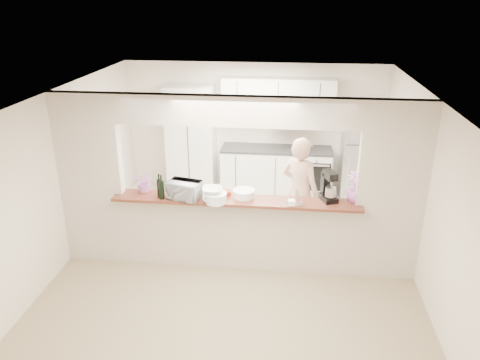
# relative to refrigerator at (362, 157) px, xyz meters

# --- Properties ---
(floor) EXTENTS (6.00, 6.00, 0.00)m
(floor) POSITION_rel_refrigerator_xyz_m (-2.05, -2.65, -0.85)
(floor) COLOR tan
(floor) RESTS_ON ground
(tile_overlay) EXTENTS (5.00, 2.90, 0.01)m
(tile_overlay) POSITION_rel_refrigerator_xyz_m (-2.05, -1.10, -0.84)
(tile_overlay) COLOR beige
(tile_overlay) RESTS_ON floor
(partition) EXTENTS (5.00, 0.15, 2.50)m
(partition) POSITION_rel_refrigerator_xyz_m (-2.05, -2.65, 0.63)
(partition) COLOR beige
(partition) RESTS_ON floor
(bar_counter) EXTENTS (3.40, 0.38, 1.09)m
(bar_counter) POSITION_rel_refrigerator_xyz_m (-2.05, -2.65, -0.27)
(bar_counter) COLOR beige
(bar_counter) RESTS_ON floor
(kitchen_cabinets) EXTENTS (3.15, 0.62, 2.25)m
(kitchen_cabinets) POSITION_rel_refrigerator_xyz_m (-2.24, 0.07, 0.12)
(kitchen_cabinets) COLOR silver
(kitchen_cabinets) RESTS_ON floor
(refrigerator) EXTENTS (0.75, 0.70, 1.70)m
(refrigerator) POSITION_rel_refrigerator_xyz_m (0.00, 0.00, 0.00)
(refrigerator) COLOR #BABABF
(refrigerator) RESTS_ON floor
(flower_left) EXTENTS (0.32, 0.30, 0.30)m
(flower_left) POSITION_rel_refrigerator_xyz_m (-3.35, -2.60, 0.39)
(flower_left) COLOR pink
(flower_left) RESTS_ON bar_counter
(wine_bottle_a) EXTENTS (0.07, 0.07, 0.33)m
(wine_bottle_a) POSITION_rel_refrigerator_xyz_m (-3.10, -2.73, 0.37)
(wine_bottle_a) COLOR black
(wine_bottle_a) RESTS_ON bar_counter
(wine_bottle_b) EXTENTS (0.07, 0.07, 0.34)m
(wine_bottle_b) POSITION_rel_refrigerator_xyz_m (-3.05, -2.80, 0.37)
(wine_bottle_b) COLOR black
(wine_bottle_b) RESTS_ON bar_counter
(toaster_oven) EXTENTS (0.50, 0.39, 0.24)m
(toaster_oven) POSITION_rel_refrigerator_xyz_m (-2.75, -2.75, 0.36)
(toaster_oven) COLOR #AFAFB4
(toaster_oven) RESTS_ON bar_counter
(serving_bowls) EXTENTS (0.30, 0.30, 0.20)m
(serving_bowls) POSITION_rel_refrigerator_xyz_m (-2.35, -2.82, 0.34)
(serving_bowls) COLOR white
(serving_bowls) RESTS_ON bar_counter
(plate_stack_a) EXTENTS (0.30, 0.30, 0.13)m
(plate_stack_a) POSITION_rel_refrigerator_xyz_m (-2.30, -2.84, 0.31)
(plate_stack_a) COLOR white
(plate_stack_a) RESTS_ON bar_counter
(plate_stack_b) EXTENTS (0.30, 0.30, 0.10)m
(plate_stack_b) POSITION_rel_refrigerator_xyz_m (-1.95, -2.62, 0.29)
(plate_stack_b) COLOR white
(plate_stack_b) RESTS_ON bar_counter
(red_bowl) EXTENTS (0.14, 0.14, 0.06)m
(red_bowl) POSITION_rel_refrigerator_xyz_m (-2.20, -2.57, 0.27)
(red_bowl) COLOR maroon
(red_bowl) RESTS_ON bar_counter
(tan_bowl) EXTENTS (0.17, 0.17, 0.08)m
(tan_bowl) POSITION_rel_refrigerator_xyz_m (-1.91, -2.57, 0.28)
(tan_bowl) COLOR beige
(tan_bowl) RESTS_ON bar_counter
(utensil_caddy) EXTENTS (0.25, 0.17, 0.21)m
(utensil_caddy) POSITION_rel_refrigerator_xyz_m (-1.25, -2.80, 0.33)
(utensil_caddy) COLOR silver
(utensil_caddy) RESTS_ON bar_counter
(stand_mixer) EXTENTS (0.27, 0.33, 0.42)m
(stand_mixer) POSITION_rel_refrigerator_xyz_m (-0.81, -2.59, 0.43)
(stand_mixer) COLOR black
(stand_mixer) RESTS_ON bar_counter
(flower_right) EXTENTS (0.25, 0.25, 0.43)m
(flower_right) POSITION_rel_refrigerator_xyz_m (-0.45, -2.60, 0.45)
(flower_right) COLOR #B86DCB
(flower_right) RESTS_ON bar_counter
(person) EXTENTS (0.76, 0.69, 1.73)m
(person) POSITION_rel_refrigerator_xyz_m (-1.16, -1.85, 0.02)
(person) COLOR tan
(person) RESTS_ON floor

